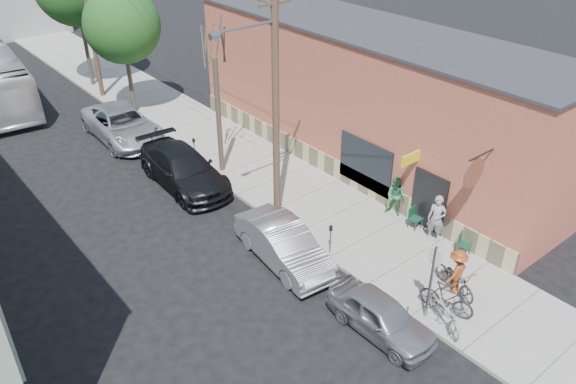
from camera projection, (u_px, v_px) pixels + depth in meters
ground at (287, 283)px, 20.03m from camera, size 120.00×120.00×0.00m
sidewalk at (217, 144)px, 29.60m from camera, size 4.50×58.00×0.15m
cafe_building at (367, 97)px, 26.55m from camera, size 6.60×20.20×6.61m
sign_post at (432, 276)px, 17.52m from camera, size 0.07×0.45×2.80m
parking_meter_near at (331, 235)px, 20.86m from camera, size 0.14×0.14×1.24m
parking_meter_far at (194, 146)px, 27.30m from camera, size 0.14×0.14×1.24m
utility_pole_near at (274, 96)px, 20.98m from camera, size 3.57×0.28×10.00m
utility_pole_far at (88, 11)px, 32.82m from camera, size 1.80×0.28×10.00m
tree_bare at (219, 117)px, 25.60m from camera, size 0.24×0.24×5.50m
tree_leafy_mid at (122, 25)px, 30.57m from camera, size 4.18×4.18×7.15m
patio_chair_a at (415, 218)px, 22.54m from camera, size 0.53×0.53×0.88m
patio_chair_b at (464, 244)px, 21.03m from camera, size 0.64×0.64×0.88m
patron_grey at (437, 219)px, 21.57m from camera, size 0.70×0.83×1.95m
patron_green at (396, 197)px, 23.18m from camera, size 0.87×0.99×1.73m
cyclist at (456, 271)px, 19.00m from camera, size 1.14×0.71×1.70m
cyclist_bike at (455, 279)px, 19.17m from camera, size 1.17×2.08×1.03m
parked_bike_a at (447, 299)px, 18.26m from camera, size 1.02×1.92×1.11m
parked_bike_b at (445, 313)px, 17.78m from camera, size 1.40×2.00×1.00m
car_0 at (381, 316)px, 17.67m from camera, size 1.58×3.82×1.30m
car_1 at (284, 244)px, 20.71m from camera, size 2.12×4.87×1.56m
car_2 at (183, 169)px, 25.63m from camera, size 2.63×5.91×1.69m
car_3 at (122, 125)px, 29.88m from camera, size 2.95×6.06×1.66m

